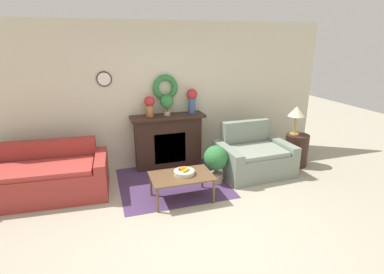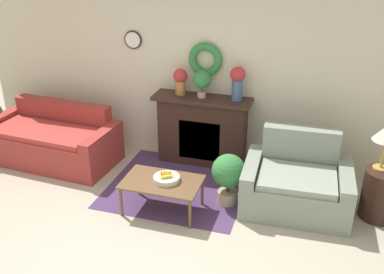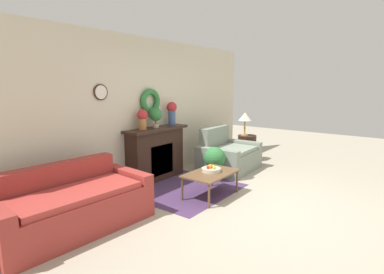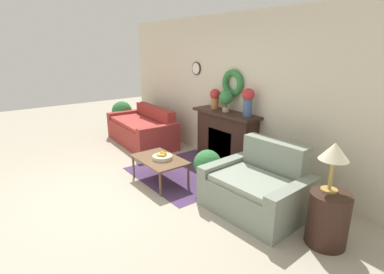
% 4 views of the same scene
% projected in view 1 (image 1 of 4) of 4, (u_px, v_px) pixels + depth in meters
% --- Properties ---
extents(ground_plane, '(16.00, 16.00, 0.00)m').
position_uv_depth(ground_plane, '(201.00, 233.00, 3.83)').
color(ground_plane, '#ADA38E').
extents(floor_rug, '(1.80, 1.70, 0.01)m').
position_uv_depth(floor_rug, '(172.00, 182.00, 5.20)').
color(floor_rug, '#4C335B').
rests_on(floor_rug, ground_plane).
extents(wall_back, '(6.80, 0.17, 2.70)m').
position_uv_depth(wall_back, '(159.00, 96.00, 5.66)').
color(wall_back, beige).
rests_on(wall_back, ground_plane).
extents(fireplace, '(1.39, 0.41, 1.02)m').
position_uv_depth(fireplace, '(168.00, 140.00, 5.76)').
color(fireplace, '#331E16').
rests_on(fireplace, ground_plane).
extents(couch_left, '(1.96, 1.05, 0.81)m').
position_uv_depth(couch_left, '(45.00, 178.00, 4.69)').
color(couch_left, '#9E332D').
rests_on(couch_left, ground_plane).
extents(loveseat_right, '(1.32, 1.03, 0.91)m').
position_uv_depth(loveseat_right, '(253.00, 156.00, 5.54)').
color(loveseat_right, gray).
rests_on(loveseat_right, ground_plane).
extents(coffee_table, '(0.94, 0.60, 0.41)m').
position_uv_depth(coffee_table, '(182.00, 177.00, 4.55)').
color(coffee_table, brown).
rests_on(coffee_table, ground_plane).
extents(fruit_bowl, '(0.32, 0.32, 0.12)m').
position_uv_depth(fruit_bowl, '(184.00, 172.00, 4.56)').
color(fruit_bowl, beige).
rests_on(fruit_bowl, coffee_table).
extents(side_table_by_loveseat, '(0.44, 0.44, 0.62)m').
position_uv_depth(side_table_by_loveseat, '(296.00, 150.00, 5.86)').
color(side_table_by_loveseat, '#331E16').
rests_on(side_table_by_loveseat, ground_plane).
extents(table_lamp, '(0.31, 0.31, 0.56)m').
position_uv_depth(table_lamp, '(297.00, 112.00, 5.65)').
color(table_lamp, '#B28E42').
rests_on(table_lamp, side_table_by_loveseat).
extents(vase_on_mantel_left, '(0.20, 0.20, 0.37)m').
position_uv_depth(vase_on_mantel_left, '(150.00, 105.00, 5.45)').
color(vase_on_mantel_left, '#AD6B38').
rests_on(vase_on_mantel_left, fireplace).
extents(vase_on_mantel_right, '(0.21, 0.21, 0.47)m').
position_uv_depth(vase_on_mantel_right, '(192.00, 99.00, 5.67)').
color(vase_on_mantel_right, '#3D5684').
rests_on(vase_on_mantel_right, fireplace).
extents(potted_plant_on_mantel, '(0.26, 0.26, 0.38)m').
position_uv_depth(potted_plant_on_mantel, '(167.00, 102.00, 5.52)').
color(potted_plant_on_mantel, tan).
rests_on(potted_plant_on_mantel, fireplace).
extents(potted_plant_floor_by_loveseat, '(0.42, 0.42, 0.66)m').
position_uv_depth(potted_plant_floor_by_loveseat, '(216.00, 160.00, 5.11)').
color(potted_plant_floor_by_loveseat, tan).
rests_on(potted_plant_floor_by_loveseat, ground_plane).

